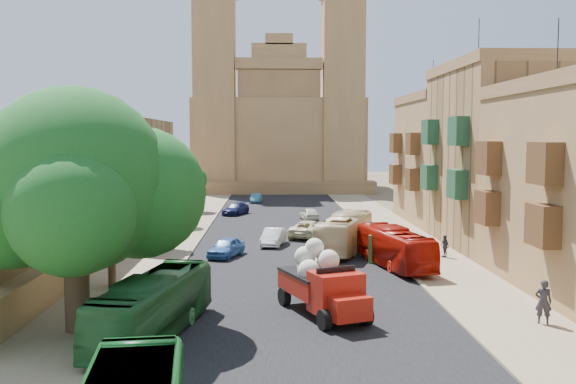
{
  "coord_description": "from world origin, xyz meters",
  "views": [
    {
      "loc": [
        -1.39,
        -22.7,
        8.13
      ],
      "look_at": [
        0.0,
        26.0,
        4.0
      ],
      "focal_mm": 40.0,
      "sensor_mm": 36.0,
      "label": 1
    }
  ],
  "objects": [
    {
      "name": "car_dkblue",
      "position": [
        -5.0,
        44.87,
        0.61
      ],
      "size": [
        3.18,
        4.55,
        1.22
      ],
      "primitive_type": "imported",
      "rotation": [
        0.0,
        0.0,
        -0.39
      ],
      "color": "#0C113E",
      "rests_on": "ground"
    },
    {
      "name": "sidewalk_west",
      "position": [
        -9.5,
        30.0,
        0.01
      ],
      "size": [
        5.0,
        140.0,
        0.01
      ],
      "primitive_type": "cube",
      "color": "#816E55",
      "rests_on": "ground"
    },
    {
      "name": "red_truck",
      "position": [
        1.03,
        6.15,
        1.51
      ],
      "size": [
        4.13,
        6.22,
        3.44
      ],
      "color": "#A2170C",
      "rests_on": "ground"
    },
    {
      "name": "west_building_mid",
      "position": [
        -18.0,
        44.0,
        5.0
      ],
      "size": [
        10.0,
        22.0,
        10.0
      ],
      "primitive_type": "cube",
      "color": "olive",
      "rests_on": "ground"
    },
    {
      "name": "car_white_a",
      "position": [
        -1.14,
        25.25,
        0.65
      ],
      "size": [
        2.07,
        4.11,
        1.29
      ],
      "primitive_type": "imported",
      "rotation": [
        0.0,
        0.0,
        -0.19
      ],
      "color": "white",
      "rests_on": "ground"
    },
    {
      "name": "west_building_low",
      "position": [
        -18.0,
        18.0,
        4.2
      ],
      "size": [
        10.0,
        28.0,
        8.4
      ],
      "primitive_type": "cube",
      "color": "brown",
      "rests_on": "ground"
    },
    {
      "name": "bus_cream_east",
      "position": [
        4.0,
        22.62,
        1.34
      ],
      "size": [
        5.26,
        9.85,
        2.69
      ],
      "primitive_type": "imported",
      "rotation": [
        0.0,
        0.0,
        2.81
      ],
      "color": "beige",
      "rests_on": "ground"
    },
    {
      "name": "townhouse_d",
      "position": [
        15.95,
        39.0,
        6.16
      ],
      "size": [
        9.0,
        14.0,
        15.9
      ],
      "color": "olive",
      "rests_on": "ground"
    },
    {
      "name": "car_white_b",
      "position": [
        2.51,
        40.24,
        0.61
      ],
      "size": [
        2.02,
        3.78,
        1.22
      ],
      "primitive_type": "imported",
      "rotation": [
        0.0,
        0.0,
        3.31
      ],
      "color": "silver",
      "rests_on": "ground"
    },
    {
      "name": "sidewalk_east",
      "position": [
        9.5,
        30.0,
        0.01
      ],
      "size": [
        5.0,
        140.0,
        0.01
      ],
      "primitive_type": "cube",
      "color": "#816E55",
      "rests_on": "ground"
    },
    {
      "name": "kerb_west",
      "position": [
        -7.0,
        30.0,
        0.06
      ],
      "size": [
        0.25,
        140.0,
        0.12
      ],
      "primitive_type": "cube",
      "color": "#816E55",
      "rests_on": "ground"
    },
    {
      "name": "kerb_east",
      "position": [
        7.0,
        30.0,
        0.06
      ],
      "size": [
        0.25,
        140.0,
        0.12
      ],
      "primitive_type": "cube",
      "color": "#816E55",
      "rests_on": "ground"
    },
    {
      "name": "street_tree_c",
      "position": [
        -10.0,
        36.0,
        3.13
      ],
      "size": [
        3.04,
        3.04,
        4.68
      ],
      "color": "#3D2E1E",
      "rests_on": "ground"
    },
    {
      "name": "pedestrian_a",
      "position": [
        10.55,
        4.45,
        0.98
      ],
      "size": [
        0.82,
        0.64,
        1.97
      ],
      "primitive_type": "imported",
      "rotation": [
        0.0,
        0.0,
        2.88
      ],
      "color": "#28272C",
      "rests_on": "ground"
    },
    {
      "name": "west_wall",
      "position": [
        -12.5,
        20.0,
        0.9
      ],
      "size": [
        1.0,
        40.0,
        1.8
      ],
      "primitive_type": "cube",
      "color": "olive",
      "rests_on": "ground"
    },
    {
      "name": "road_surface",
      "position": [
        0.0,
        30.0,
        0.01
      ],
      "size": [
        14.0,
        140.0,
        0.01
      ],
      "primitive_type": "cube",
      "color": "black",
      "rests_on": "ground"
    },
    {
      "name": "street_tree_b",
      "position": [
        -10.0,
        24.0,
        3.77
      ],
      "size": [
        3.66,
        3.66,
        5.63
      ],
      "color": "#3D2E1E",
      "rests_on": "ground"
    },
    {
      "name": "car_blue_a",
      "position": [
        -4.38,
        20.69,
        0.66
      ],
      "size": [
        2.74,
        4.17,
        1.32
      ],
      "primitive_type": "imported",
      "rotation": [
        0.0,
        0.0,
        -0.33
      ],
      "color": "#3262A6",
      "rests_on": "ground"
    },
    {
      "name": "ficus_tree",
      "position": [
        -9.41,
        4.01,
        6.08
      ],
      "size": [
        10.28,
        9.46,
        10.28
      ],
      "color": "#3D2E1E",
      "rests_on": "ground"
    },
    {
      "name": "car_cream",
      "position": [
        1.83,
        29.12,
        0.7
      ],
      "size": [
        4.0,
        5.53,
        1.4
      ],
      "primitive_type": "imported",
      "rotation": [
        0.0,
        0.0,
        2.77
      ],
      "color": "beige",
      "rests_on": "ground"
    },
    {
      "name": "car_blue_b",
      "position": [
        -3.13,
        57.59,
        0.56
      ],
      "size": [
        1.49,
        3.5,
        1.12
      ],
      "primitive_type": "imported",
      "rotation": [
        0.0,
        0.0,
        -0.09
      ],
      "color": "teal",
      "rests_on": "ground"
    },
    {
      "name": "street_tree_d",
      "position": [
        -10.0,
        48.0,
        3.46
      ],
      "size": [
        3.36,
        3.36,
        5.17
      ],
      "color": "#3D2E1E",
      "rests_on": "ground"
    },
    {
      "name": "olive_pickup",
      "position": [
        6.5,
        20.0,
        0.89
      ],
      "size": [
        3.04,
        4.78,
        1.83
      ],
      "color": "#3F501E",
      "rests_on": "ground"
    },
    {
      "name": "ground",
      "position": [
        0.0,
        0.0,
        0.0
      ],
      "size": [
        260.0,
        260.0,
        0.0
      ],
      "primitive_type": "plane",
      "color": "brown"
    },
    {
      "name": "bus_green_north",
      "position": [
        -6.16,
        3.12,
        1.28
      ],
      "size": [
        3.97,
        9.41,
        2.55
      ],
      "primitive_type": "imported",
      "rotation": [
        0.0,
        0.0,
        -0.21
      ],
      "color": "#205C29",
      "rests_on": "ground"
    },
    {
      "name": "townhouse_c",
      "position": [
        15.95,
        25.0,
        6.91
      ],
      "size": [
        9.0,
        14.0,
        17.4
      ],
      "color": "olive",
      "rests_on": "ground"
    },
    {
      "name": "pedestrian_c",
      "position": [
        10.51,
        20.12,
        0.76
      ],
      "size": [
        0.62,
        0.97,
        1.53
      ],
      "primitive_type": "imported",
      "rotation": [
        0.0,
        0.0,
        5.02
      ],
      "color": "#32323C",
      "rests_on": "ground"
    },
    {
      "name": "bus_red_east",
      "position": [
        6.46,
        17.08,
        1.23
      ],
      "size": [
        3.72,
        9.05,
        2.46
      ],
      "primitive_type": "imported",
      "rotation": [
        0.0,
        0.0,
        3.34
      ],
      "color": "#A31107",
      "rests_on": "ground"
    },
    {
      "name": "church",
      "position": [
        -0.0,
        78.61,
        9.52
      ],
      "size": [
        28.0,
        22.5,
        36.3
      ],
      "color": "olive",
      "rests_on": "ground"
    },
    {
      "name": "street_tree_a",
      "position": [
        -10.0,
        12.0,
        3.57
      ],
      "size": [
        3.47,
        3.47,
        5.33
      ],
      "color": "#3D2E1E",
      "rests_on": "ground"
    }
  ]
}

